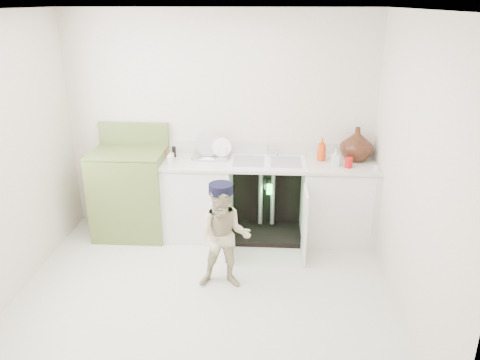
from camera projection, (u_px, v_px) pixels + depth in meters
The scene contains 5 objects.
ground at pixel (205, 293), 4.38m from camera, with size 3.50×3.50×0.00m, color beige.
room_shell at pixel (201, 168), 3.93m from camera, with size 6.00×5.50×1.26m.
counter_run at pixel (270, 197), 5.30m from camera, with size 2.44×1.02×1.27m.
avocado_stove at pixel (131, 191), 5.36m from camera, with size 0.81×0.65×1.26m.
repair_worker at pixel (224, 237), 4.32m from camera, with size 0.70×0.92×1.04m.
Camera 1 is at (0.56, -3.68, 2.57)m, focal length 35.00 mm.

